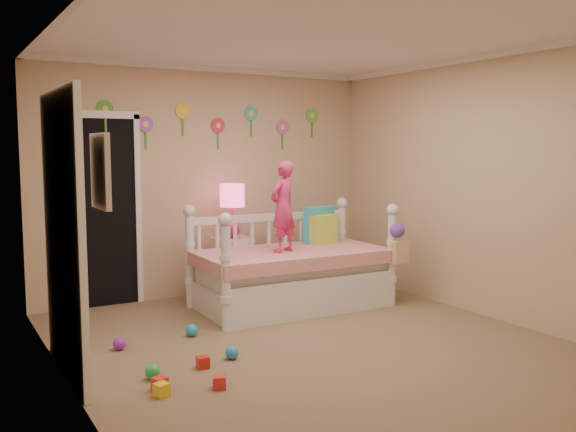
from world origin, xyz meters
TOP-DOWN VIEW (x-y plane):
  - floor at (0.00, 0.00)m, footprint 4.00×4.50m
  - ceiling at (0.00, 0.00)m, footprint 4.00×4.50m
  - back_wall at (0.00, 2.25)m, footprint 4.00×0.01m
  - left_wall at (-2.00, 0.00)m, footprint 0.01×4.50m
  - right_wall at (2.00, 0.00)m, footprint 0.01×4.50m
  - crown_molding at (0.00, 0.00)m, footprint 4.00×4.50m
  - daybed at (0.50, 1.21)m, footprint 2.05×1.13m
  - pillow_turquoise at (1.03, 1.49)m, footprint 0.43×0.29m
  - pillow_lime at (1.02, 1.39)m, footprint 0.36×0.20m
  - child at (0.36, 1.15)m, footprint 0.40×0.34m
  - nightstand at (0.15, 1.93)m, footprint 0.42×0.32m
  - table_lamp at (0.15, 1.93)m, footprint 0.28×0.28m
  - closet_doorway at (-1.25, 2.23)m, footprint 0.90×0.04m
  - flower_decals at (-0.09, 2.24)m, footprint 3.40×0.02m
  - mirror_closet at (-1.96, 0.30)m, footprint 0.07×1.30m
  - wall_picture at (-1.97, -0.90)m, footprint 0.05×0.34m
  - hanging_bag at (1.46, 0.63)m, footprint 0.20×0.16m
  - toy_scatter at (-1.13, 0.11)m, footprint 1.13×1.47m

SIDE VIEW (x-z plane):
  - floor at x=0.00m, z-range -0.01..0.01m
  - toy_scatter at x=-1.13m, z-range 0.00..0.11m
  - nightstand at x=0.15m, z-range 0.00..0.68m
  - daybed at x=0.50m, z-range 0.00..1.10m
  - hanging_bag at x=1.46m, z-range 0.49..0.85m
  - pillow_lime at x=1.02m, z-range 0.61..0.94m
  - pillow_turquoise at x=1.03m, z-range 0.61..1.02m
  - closet_doorway at x=-1.25m, z-range 0.00..2.07m
  - mirror_closet at x=-1.96m, z-range 0.00..2.10m
  - table_lamp at x=0.15m, z-range 0.78..1.38m
  - child at x=0.36m, z-range 0.61..1.55m
  - back_wall at x=0.00m, z-range 0.00..2.60m
  - left_wall at x=-2.00m, z-range 0.00..2.60m
  - right_wall at x=2.00m, z-range 0.00..2.60m
  - wall_picture at x=-1.97m, z-range 1.34..1.76m
  - flower_decals at x=-0.09m, z-range 1.69..2.19m
  - crown_molding at x=0.00m, z-range 2.54..2.60m
  - ceiling at x=0.00m, z-range 2.60..2.60m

